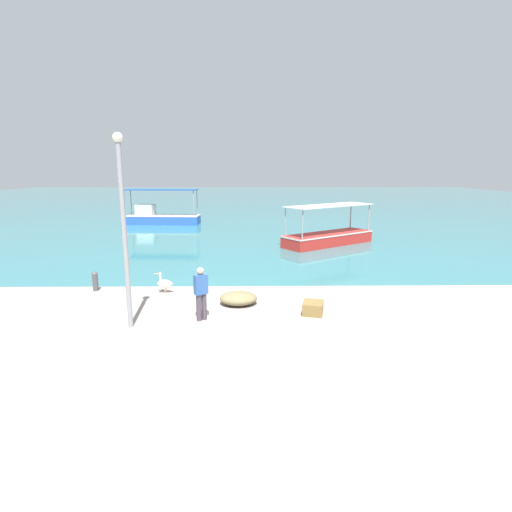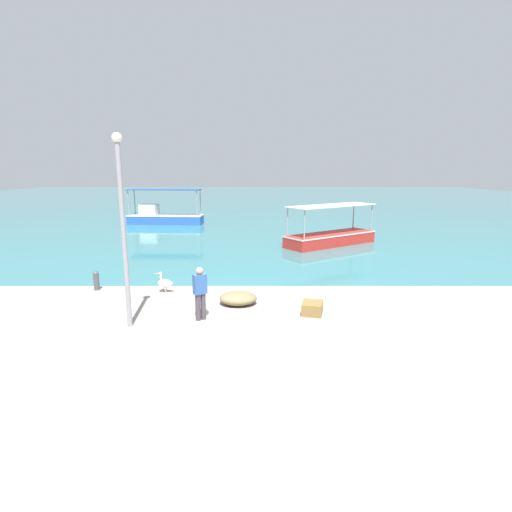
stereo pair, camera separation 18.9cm
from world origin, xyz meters
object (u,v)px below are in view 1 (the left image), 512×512
(fishing_boat_center, at_px, (160,216))
(cargo_crate, at_px, (313,308))
(lamp_post, at_px, (124,222))
(fisherman_standing, at_px, (201,292))
(net_pile, at_px, (238,298))
(pelican, at_px, (164,283))
(mooring_bollard, at_px, (95,280))
(fishing_boat_near_right, at_px, (328,236))

(fishing_boat_center, xyz_separation_m, cargo_crate, (9.80, -21.89, -0.46))
(lamp_post, height_order, fisherman_standing, lamp_post)
(lamp_post, relative_size, net_pile, 4.28)
(cargo_crate, bearing_deg, pelican, 156.37)
(pelican, bearing_deg, cargo_crate, -23.63)
(fishing_boat_center, distance_m, mooring_bollard, 19.32)
(mooring_bollard, xyz_separation_m, cargo_crate, (8.05, -2.65, -0.21))
(fishing_boat_center, distance_m, fisherman_standing, 23.25)
(cargo_crate, bearing_deg, mooring_bollard, 161.79)
(fishing_boat_center, relative_size, lamp_post, 1.15)
(fisherman_standing, bearing_deg, cargo_crate, 8.09)
(fishing_boat_near_right, relative_size, mooring_bollard, 8.10)
(pelican, relative_size, cargo_crate, 1.09)
(pelican, bearing_deg, lamp_post, -95.31)
(lamp_post, distance_m, fisherman_standing, 3.09)
(fishing_boat_center, bearing_deg, fisherman_standing, -74.43)
(fisherman_standing, bearing_deg, pelican, 121.74)
(lamp_post, xyz_separation_m, fisherman_standing, (2.06, 0.52, -2.25))
(fishing_boat_near_right, height_order, net_pile, fishing_boat_near_right)
(lamp_post, relative_size, fisherman_standing, 3.31)
(fishing_boat_center, distance_m, cargo_crate, 23.98)
(lamp_post, xyz_separation_m, cargo_crate, (5.62, 1.02, -2.96))
(pelican, xyz_separation_m, cargo_crate, (5.31, -2.32, -0.18))
(fishing_boat_center, distance_m, net_pile, 22.17)
(fishing_boat_near_right, height_order, cargo_crate, fishing_boat_near_right)
(fishing_boat_center, height_order, mooring_bollard, fishing_boat_center)
(net_pile, bearing_deg, lamp_post, -147.78)
(cargo_crate, bearing_deg, fisherman_standing, -171.91)
(fishing_boat_center, distance_m, fishing_boat_near_right, 15.93)
(net_pile, bearing_deg, fishing_boat_near_right, 64.80)
(lamp_post, height_order, net_pile, lamp_post)
(fishing_boat_near_right, height_order, mooring_bollard, fishing_boat_near_right)
(net_pile, relative_size, cargo_crate, 1.78)
(fishing_boat_near_right, xyz_separation_m, net_pile, (-5.26, -11.17, -0.31))
(fishing_boat_near_right, bearing_deg, lamp_post, -122.60)
(pelican, height_order, fisherman_standing, fisherman_standing)
(fishing_boat_near_right, height_order, pelican, fishing_boat_near_right)
(net_pile, bearing_deg, cargo_crate, -21.51)
(fishing_boat_center, xyz_separation_m, net_pile, (7.34, -20.92, -0.45))
(fisherman_standing, height_order, net_pile, fisherman_standing)
(net_pile, distance_m, cargo_crate, 2.64)
(lamp_post, height_order, cargo_crate, lamp_post)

